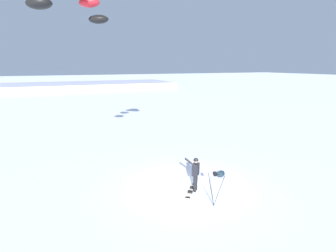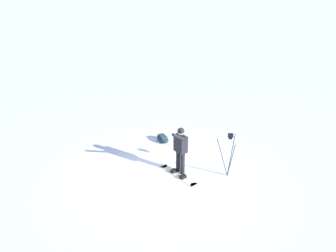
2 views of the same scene
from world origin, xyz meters
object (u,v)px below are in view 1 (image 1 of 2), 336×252
(snowboard, at_px, (191,190))
(camera_tripod, at_px, (214,182))
(gear_bag_large, at_px, (221,174))
(traction_kite, at_px, (72,2))
(snowboarder, at_px, (195,171))

(snowboard, distance_m, camera_tripod, 1.85)
(snowboard, distance_m, gear_bag_large, 2.36)
(snowboard, xyz_separation_m, camera_tripod, (0.18, -1.53, 1.02))
(snowboard, bearing_deg, traction_kite, 136.07)
(snowboard, xyz_separation_m, gear_bag_large, (2.21, 0.81, 0.10))
(snowboarder, height_order, traction_kite, traction_kite)
(snowboard, relative_size, gear_bag_large, 1.85)
(snowboard, height_order, gear_bag_large, gear_bag_large)
(snowboarder, distance_m, traction_kite, 9.57)
(snowboarder, relative_size, snowboard, 1.18)
(traction_kite, bearing_deg, snowboarder, -42.97)
(snowboard, height_order, traction_kite, traction_kite)
(gear_bag_large, bearing_deg, snowboarder, -157.34)
(snowboarder, relative_size, gear_bag_large, 2.18)
(traction_kite, relative_size, camera_tripod, 2.87)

